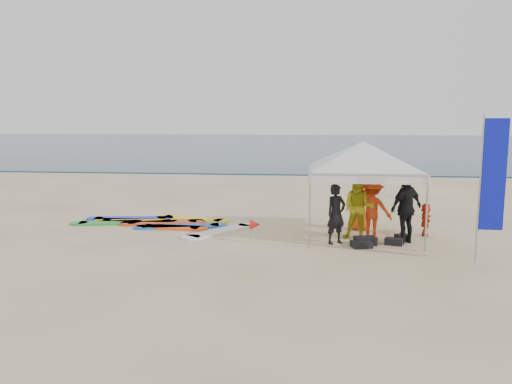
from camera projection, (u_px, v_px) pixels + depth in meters
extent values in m
plane|color=beige|center=(235.00, 254.00, 12.39)|extent=(120.00, 120.00, 0.00)
cube|color=#0C2633|center=(298.00, 143.00, 71.42)|extent=(160.00, 84.00, 0.08)
cube|color=silver|center=(280.00, 175.00, 30.29)|extent=(160.00, 1.20, 0.01)
imported|color=black|center=(336.00, 214.00, 13.37)|extent=(0.70, 0.65, 1.61)
imported|color=gold|center=(358.00, 208.00, 13.84)|extent=(0.99, 0.85, 1.79)
imported|color=red|center=(372.00, 209.00, 14.05)|extent=(1.21, 0.90, 1.67)
imported|color=black|center=(406.00, 208.00, 13.41)|extent=(1.17, 1.09, 1.92)
imported|color=#DC5513|center=(360.00, 202.00, 15.07)|extent=(0.89, 0.65, 1.68)
imported|color=red|center=(426.00, 220.00, 14.34)|extent=(0.47, 0.92, 0.94)
cylinder|color=#A5A5A8|center=(310.00, 195.00, 15.70)|extent=(0.05, 0.05, 1.95)
cylinder|color=#A5A5A8|center=(405.00, 196.00, 15.38)|extent=(0.05, 0.05, 1.95)
cylinder|color=#A5A5A8|center=(310.00, 212.00, 12.82)|extent=(0.05, 0.05, 1.95)
cylinder|color=#A5A5A8|center=(427.00, 214.00, 12.51)|extent=(0.05, 0.05, 1.95)
cube|color=silver|center=(368.00, 179.00, 12.54)|extent=(3.02, 0.02, 0.24)
cube|color=silver|center=(358.00, 168.00, 15.42)|extent=(3.02, 0.02, 0.24)
cube|color=silver|center=(310.00, 173.00, 14.14)|extent=(0.02, 3.02, 0.24)
cube|color=silver|center=(416.00, 174.00, 13.82)|extent=(0.02, 3.02, 0.24)
pyramid|color=silver|center=(364.00, 141.00, 13.85)|extent=(4.13, 4.13, 0.78)
cylinder|color=#A5A5A8|center=(480.00, 190.00, 11.43)|extent=(0.04, 0.04, 3.45)
cube|color=#0B13B5|center=(494.00, 175.00, 11.35)|extent=(0.54, 0.03, 2.56)
cylinder|color=#A5A5A8|center=(251.00, 232.00, 13.57)|extent=(0.02, 0.02, 0.60)
cone|color=red|center=(255.00, 225.00, 13.52)|extent=(0.28, 0.28, 0.28)
cube|color=black|center=(365.00, 241.00, 13.33)|extent=(0.63, 0.48, 0.22)
cube|color=black|center=(394.00, 242.00, 13.32)|extent=(0.52, 0.41, 0.18)
cube|color=black|center=(361.00, 244.00, 13.06)|extent=(0.59, 0.52, 0.16)
cube|color=black|center=(402.00, 238.00, 13.68)|extent=(0.43, 0.38, 0.20)
cube|color=yellow|center=(136.00, 221.00, 16.31)|extent=(2.20, 0.58, 0.07)
cube|color=red|center=(163.00, 223.00, 16.06)|extent=(2.22, 1.09, 0.07)
cube|color=green|center=(107.00, 223.00, 16.02)|extent=(1.80, 0.90, 0.07)
cube|color=yellow|center=(192.00, 219.00, 16.65)|extent=(2.18, 1.00, 0.07)
cube|color=silver|center=(221.00, 231.00, 14.82)|extent=(1.78, 2.11, 0.07)
cube|color=#FF4E15|center=(171.00, 227.00, 15.33)|extent=(1.79, 0.66, 0.07)
cube|color=blue|center=(181.00, 226.00, 15.49)|extent=(2.39, 1.04, 0.07)
cube|color=#1A2FE1|center=(130.00, 219.00, 16.71)|extent=(2.42, 0.87, 0.07)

